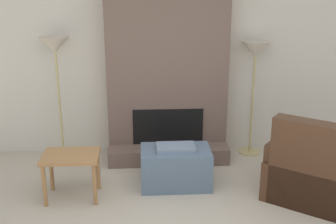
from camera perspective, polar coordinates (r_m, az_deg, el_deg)
name	(u,v)px	position (r m, az deg, el deg)	size (l,w,h in m)	color
wall_back	(166,58)	(5.71, -0.23, 7.38)	(6.94, 0.06, 2.60)	beige
fireplace	(167,67)	(5.51, -0.09, 6.08)	(1.57, 0.66, 2.60)	brown
ottoman	(176,167)	(4.92, 1.04, -7.41)	(0.80, 0.50, 0.50)	slate
armchair	(313,173)	(4.87, 18.99, -7.81)	(1.25, 1.25, 0.97)	#422819
side_table	(71,162)	(4.70, -12.99, -6.57)	(0.61, 0.44, 0.51)	#9E7042
floor_lamp_left	(55,53)	(5.54, -15.01, 7.75)	(0.38, 0.38, 1.63)	tan
floor_lamp_right	(255,56)	(5.63, 11.74, 7.40)	(0.38, 0.38, 1.55)	tan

